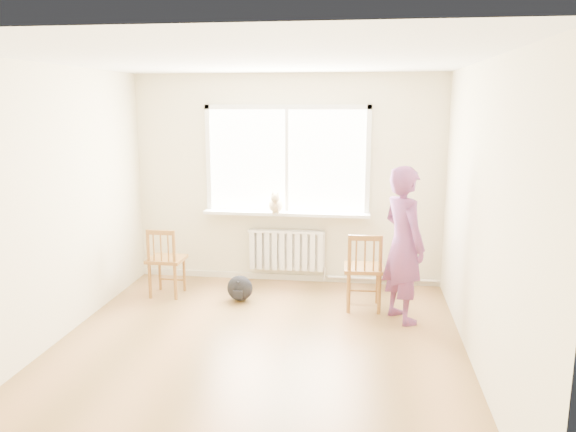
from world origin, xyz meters
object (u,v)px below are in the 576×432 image
(chair_right, at_px, (364,271))
(cat, at_px, (276,204))
(chair_left, at_px, (165,262))
(person, at_px, (404,245))
(backpack, at_px, (240,288))

(chair_right, distance_m, cat, 1.51)
(chair_left, distance_m, chair_right, 2.40)
(person, bearing_deg, cat, 25.56)
(backpack, bearing_deg, chair_right, -4.08)
(backpack, bearing_deg, person, -10.51)
(cat, bearing_deg, chair_left, -158.00)
(chair_right, xyz_separation_m, backpack, (-1.47, 0.10, -0.30))
(chair_right, height_order, person, person)
(chair_left, bearing_deg, cat, -152.18)
(chair_left, height_order, cat, cat)
(chair_left, bearing_deg, chair_right, 177.69)
(person, xyz_separation_m, cat, (-1.54, 1.03, 0.22))
(chair_left, relative_size, backpack, 2.78)
(chair_right, bearing_deg, backpack, -6.46)
(person, relative_size, cat, 3.84)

